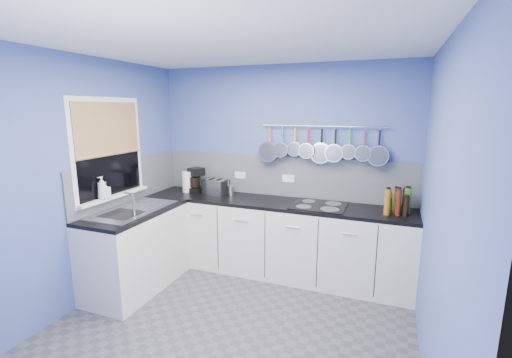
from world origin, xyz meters
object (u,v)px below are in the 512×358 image
Objects in this scene: paper_towel at (187,182)px; toaster at (216,187)px; soap_bottle_b at (105,190)px; soap_bottle_a at (102,188)px; coffee_maker at (196,180)px; canister at (231,190)px; hob at (319,206)px.

paper_towel is 0.90× the size of toaster.
toaster is at bearing 56.45° from soap_bottle_b.
coffee_maker is at bearing 70.09° from soap_bottle_a.
coffee_maker is 2.67× the size of canister.
coffee_maker is 0.51m from canister.
hob is at bearing 27.17° from soap_bottle_a.
coffee_maker reaches higher than paper_towel.
soap_bottle_a is 0.80× the size of toaster.
soap_bottle_a is 2.02× the size of canister.
hob is (2.08, 1.07, -0.26)m from soap_bottle_a.
paper_towel is at bearing 73.39° from soap_bottle_b.
toaster is (0.41, 0.03, -0.04)m from paper_towel.
soap_bottle_b reaches higher than paper_towel.
soap_bottle_b is (0.00, 0.04, -0.03)m from soap_bottle_a.
coffee_maker is at bearing 25.86° from paper_towel.
paper_towel is at bearing -161.65° from toaster.
soap_bottle_b is 1.33m from toaster.
soap_bottle_b is 2.33m from hob.
canister is (0.60, 0.07, -0.08)m from paper_towel.
soap_bottle_a is at bearing -92.76° from coffee_maker.
soap_bottle_b reaches higher than toaster.
coffee_maker is (0.10, 0.05, 0.02)m from paper_towel.
canister is (0.50, 0.02, -0.10)m from coffee_maker.
toaster is (0.31, -0.02, -0.06)m from coffee_maker.
paper_towel is (0.32, 1.12, -0.13)m from soap_bottle_a.
paper_towel is 2.29× the size of canister.
soap_bottle_a is 1.37m from toaster.
soap_bottle_a is 0.05m from soap_bottle_b.
coffee_maker reaches higher than canister.
coffee_maker is 1.66m from hob.
toaster is 2.54× the size of canister.
hob is (1.34, -0.08, -0.09)m from toaster.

